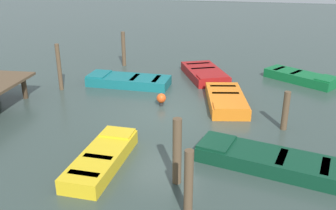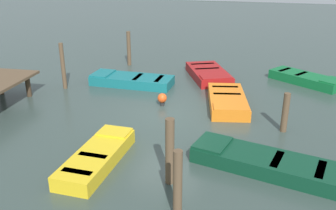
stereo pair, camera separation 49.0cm
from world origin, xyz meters
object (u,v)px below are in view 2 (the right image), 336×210
at_px(rowboat_orange, 227,101).
at_px(rowboat_dark_green, 264,162).
at_px(rowboat_teal, 131,80).
at_px(mooring_piling_far_left, 129,48).
at_px(rowboat_yellow, 98,157).
at_px(rowboat_green, 306,79).
at_px(mooring_piling_center, 170,152).
at_px(mooring_piling_near_left, 63,66).
at_px(marker_buoy, 162,98).
at_px(mooring_piling_far_right, 285,113).
at_px(rowboat_red, 208,74).
at_px(mooring_piling_near_right, 178,185).

height_order(rowboat_orange, rowboat_dark_green, same).
distance_m(rowboat_teal, mooring_piling_far_left, 3.40).
relative_size(rowboat_yellow, mooring_piling_far_left, 1.71).
height_order(rowboat_green, mooring_piling_center, mooring_piling_center).
bearing_deg(rowboat_teal, mooring_piling_center, 117.67).
height_order(mooring_piling_near_left, marker_buoy, mooring_piling_near_left).
bearing_deg(rowboat_teal, rowboat_yellow, 103.06).
bearing_deg(rowboat_dark_green, mooring_piling_near_left, -15.09).
relative_size(rowboat_orange, rowboat_green, 1.03).
relative_size(mooring_piling_near_left, marker_buoy, 4.13).
distance_m(rowboat_orange, rowboat_yellow, 5.96).
bearing_deg(rowboat_green, mooring_piling_far_right, -66.85).
bearing_deg(marker_buoy, rowboat_orange, -75.06).
xyz_separation_m(rowboat_dark_green, mooring_piling_center, (-1.29, 2.22, 0.65)).
height_order(mooring_piling_center, mooring_piling_far_right, mooring_piling_center).
bearing_deg(rowboat_green, mooring_piling_near_left, -126.84).
bearing_deg(mooring_piling_far_right, mooring_piling_center, 144.64).
relative_size(rowboat_red, rowboat_green, 1.07).
xyz_separation_m(rowboat_teal, mooring_piling_center, (-6.96, -3.74, 0.65)).
height_order(rowboat_red, mooring_piling_near_left, mooring_piling_near_left).
xyz_separation_m(rowboat_dark_green, rowboat_red, (7.60, 2.84, 0.00)).
bearing_deg(mooring_piling_center, mooring_piling_far_right, -35.36).
relative_size(rowboat_teal, mooring_piling_far_left, 2.03).
relative_size(rowboat_green, mooring_piling_near_left, 1.64).
height_order(rowboat_dark_green, rowboat_red, same).
distance_m(mooring_piling_far_left, mooring_piling_far_right, 9.94).
distance_m(rowboat_dark_green, mooring_piling_center, 2.65).
xyz_separation_m(mooring_piling_near_left, mooring_piling_center, (-5.72, -6.33, -0.12)).
xyz_separation_m(rowboat_orange, mooring_piling_far_right, (-1.72, -2.04, 0.44)).
bearing_deg(rowboat_dark_green, mooring_piling_far_right, -88.97).
relative_size(rowboat_orange, mooring_piling_far_right, 2.55).
relative_size(rowboat_green, mooring_piling_far_left, 1.83).
height_order(rowboat_red, rowboat_yellow, same).
height_order(mooring_piling_far_left, marker_buoy, mooring_piling_far_left).
bearing_deg(marker_buoy, mooring_piling_center, -161.05).
xyz_separation_m(rowboat_dark_green, rowboat_teal, (5.67, 5.96, 0.00)).
bearing_deg(rowboat_red, mooring_piling_near_right, -19.41).
relative_size(rowboat_dark_green, mooring_piling_center, 2.31).
bearing_deg(mooring_piling_far_right, rowboat_orange, 49.77).
bearing_deg(mooring_piling_far_right, rowboat_teal, 64.40).
relative_size(mooring_piling_near_right, marker_buoy, 3.34).
xyz_separation_m(rowboat_orange, mooring_piling_near_right, (-6.78, 0.19, 0.58)).
bearing_deg(rowboat_teal, mooring_piling_near_right, 116.92).
height_order(rowboat_orange, marker_buoy, marker_buoy).
height_order(mooring_piling_near_left, mooring_piling_near_right, mooring_piling_near_left).
xyz_separation_m(rowboat_red, mooring_piling_center, (-8.88, -0.62, 0.65)).
bearing_deg(rowboat_yellow, rowboat_red, -9.86).
height_order(mooring_piling_center, mooring_piling_near_right, mooring_piling_center).
distance_m(rowboat_teal, marker_buoy, 2.87).
height_order(rowboat_teal, mooring_piling_near_left, mooring_piling_near_left).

